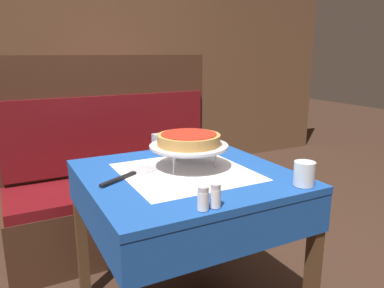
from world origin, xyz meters
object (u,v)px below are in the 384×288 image
(dining_table_front, at_px, (186,196))
(napkin_holder, at_px, (162,142))
(dining_table_rear, at_px, (121,123))
(pizza_server, at_px, (131,175))
(booth_bench, at_px, (120,194))
(deep_dish_pizza, at_px, (189,139))
(pepper_shaker, at_px, (215,196))
(condiment_caddy, at_px, (108,106))
(pizza_pan_stand, at_px, (189,147))
(water_glass_near, at_px, (304,174))
(salt_shaker, at_px, (203,198))

(dining_table_front, distance_m, napkin_holder, 0.42)
(dining_table_rear, distance_m, pizza_server, 1.79)
(booth_bench, relative_size, deep_dish_pizza, 5.07)
(pepper_shaker, bearing_deg, pizza_server, 107.84)
(pizza_server, bearing_deg, deep_dish_pizza, -3.58)
(dining_table_front, relative_size, booth_bench, 0.61)
(dining_table_front, xyz_separation_m, booth_bench, (-0.04, 0.89, -0.29))
(deep_dish_pizza, relative_size, condiment_caddy, 1.65)
(pizza_pan_stand, relative_size, condiment_caddy, 2.08)
(napkin_holder, bearing_deg, pizza_pan_stand, -92.73)
(dining_table_front, distance_m, pepper_shaker, 0.42)
(pepper_shaker, bearing_deg, napkin_holder, 79.82)
(dining_table_rear, xyz_separation_m, napkin_holder, (-0.20, -1.40, 0.15))
(dining_table_rear, height_order, napkin_holder, napkin_holder)
(dining_table_front, height_order, dining_table_rear, dining_table_front)
(dining_table_rear, xyz_separation_m, water_glass_near, (0.08, -2.15, 0.16))
(water_glass_near, distance_m, pepper_shaker, 0.42)
(dining_table_rear, height_order, water_glass_near, water_glass_near)
(pizza_pan_stand, height_order, napkin_holder, pizza_pan_stand)
(dining_table_rear, relative_size, napkin_holder, 7.38)
(napkin_holder, bearing_deg, water_glass_near, -69.68)
(water_glass_near, xyz_separation_m, salt_shaker, (-0.46, -0.02, -0.01))
(pizza_server, relative_size, condiment_caddy, 1.76)
(water_glass_near, distance_m, salt_shaker, 0.46)
(dining_table_front, xyz_separation_m, deep_dish_pizza, (0.04, 0.04, 0.24))
(dining_table_front, height_order, water_glass_near, water_glass_near)
(pepper_shaker, bearing_deg, booth_bench, 88.06)
(pizza_server, bearing_deg, pizza_pan_stand, -3.58)
(deep_dish_pizza, distance_m, pepper_shaker, 0.46)
(pepper_shaker, relative_size, napkin_holder, 0.82)
(booth_bench, distance_m, salt_shaker, 1.35)
(deep_dish_pizza, bearing_deg, condiment_caddy, 86.08)
(napkin_holder, xyz_separation_m, condiment_caddy, (0.11, 1.45, -0.00))
(pizza_server, xyz_separation_m, pepper_shaker, (0.14, -0.45, 0.04))
(water_glass_near, bearing_deg, condiment_caddy, 94.43)
(salt_shaker, xyz_separation_m, pepper_shaker, (0.05, 0.00, 0.00))
(pizza_server, bearing_deg, salt_shaker, -77.82)
(booth_bench, height_order, salt_shaker, booth_bench)
(pizza_pan_stand, relative_size, napkin_holder, 3.50)
(pizza_pan_stand, distance_m, napkin_holder, 0.34)
(pizza_pan_stand, bearing_deg, dining_table_rear, 82.92)
(deep_dish_pizza, bearing_deg, pepper_shaker, -105.79)
(dining_table_rear, height_order, condiment_caddy, condiment_caddy)
(dining_table_front, bearing_deg, condiment_caddy, 84.99)
(booth_bench, bearing_deg, salt_shaker, -94.06)
(deep_dish_pizza, distance_m, salt_shaker, 0.47)
(deep_dish_pizza, bearing_deg, salt_shaker, -111.45)
(pizza_server, height_order, condiment_caddy, condiment_caddy)
(dining_table_rear, distance_m, deep_dish_pizza, 1.77)
(dining_table_rear, bearing_deg, pizza_pan_stand, -97.08)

